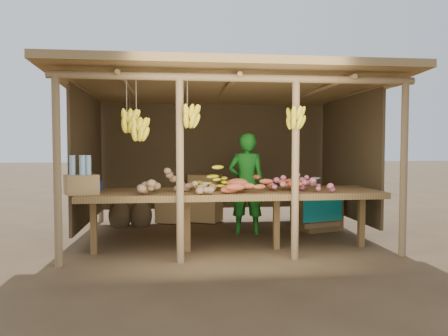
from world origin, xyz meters
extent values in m
plane|color=brown|center=(0.00, 0.00, 0.00)|extent=(60.00, 60.00, 0.00)
cylinder|color=#90704A|center=(-2.10, -1.50, 1.10)|extent=(0.09, 0.09, 2.20)
cylinder|color=#90704A|center=(2.10, -1.50, 1.10)|extent=(0.09, 0.09, 2.20)
cylinder|color=#90704A|center=(-2.10, 1.50, 1.10)|extent=(0.09, 0.09, 2.20)
cylinder|color=#90704A|center=(2.10, 1.50, 1.10)|extent=(0.09, 0.09, 2.20)
cylinder|color=#90704A|center=(-0.70, -1.50, 1.10)|extent=(0.09, 0.09, 2.20)
cylinder|color=#90704A|center=(0.70, -1.50, 1.10)|extent=(0.09, 0.09, 2.20)
cylinder|color=#90704A|center=(0.00, -1.50, 2.20)|extent=(4.40, 0.09, 0.09)
cylinder|color=#90704A|center=(0.00, 1.50, 2.20)|extent=(4.40, 0.09, 0.09)
cube|color=#9E7C4A|center=(0.00, 0.00, 2.29)|extent=(4.70, 3.50, 0.28)
cube|color=#4E3C24|center=(0.00, 1.48, 1.21)|extent=(4.20, 0.04, 1.98)
cube|color=#4E3C24|center=(-2.08, 0.20, 1.21)|extent=(0.04, 2.40, 1.98)
cube|color=#4E3C24|center=(2.08, 0.20, 1.21)|extent=(0.04, 2.40, 1.98)
cube|color=brown|center=(0.00, -0.95, 0.76)|extent=(3.90, 1.05, 0.08)
cube|color=brown|center=(-1.80, -0.95, 0.36)|extent=(0.08, 0.08, 0.72)
cube|color=brown|center=(-0.60, -0.95, 0.36)|extent=(0.08, 0.08, 0.72)
cube|color=brown|center=(0.60, -0.95, 0.36)|extent=(0.08, 0.08, 0.72)
cube|color=brown|center=(1.80, -0.95, 0.36)|extent=(0.08, 0.08, 0.72)
cylinder|color=navy|center=(-1.90, -0.70, 0.86)|extent=(0.34, 0.34, 0.12)
cube|color=olive|center=(-1.90, -1.17, 0.92)|extent=(0.46, 0.42, 0.24)
imported|color=#1A761C|center=(0.37, 0.09, 0.80)|extent=(0.62, 0.45, 1.59)
cube|color=brown|center=(1.58, 0.30, 0.31)|extent=(0.81, 0.74, 0.62)
cube|color=#0D9298|center=(1.58, 0.30, 0.65)|extent=(0.90, 0.83, 0.06)
cube|color=olive|center=(-0.20, 1.20, 0.23)|extent=(0.66, 0.60, 0.43)
cube|color=olive|center=(-0.20, 1.20, 0.66)|extent=(0.66, 0.60, 0.43)
cube|color=olive|center=(-0.79, 1.20, 0.23)|extent=(0.66, 0.60, 0.43)
ellipsoid|color=#4E3C24|center=(-1.69, 0.94, 0.23)|extent=(0.39, 0.39, 0.53)
ellipsoid|color=#4E3C24|center=(-1.34, 0.94, 0.23)|extent=(0.39, 0.39, 0.53)
camera|label=1|loc=(-0.78, -6.67, 1.40)|focal=35.00mm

